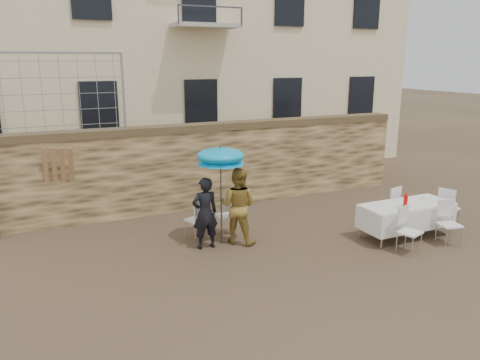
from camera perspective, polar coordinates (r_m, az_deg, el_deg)
name	(u,v)px	position (r m, az deg, el deg)	size (l,w,h in m)	color
ground	(271,290)	(8.30, 3.79, -13.20)	(80.00, 80.00, 0.00)	brown
stone_wall	(182,168)	(12.31, -7.05, 1.42)	(13.00, 0.50, 2.20)	olive
chain_link_fence	(52,94)	(11.51, -21.98, 9.68)	(3.20, 0.06, 1.80)	gray
man_suit	(205,213)	(9.74, -4.29, -4.06)	(0.56, 0.37, 1.53)	black
woman_dress	(238,206)	(9.98, -0.24, -3.15)	(0.81, 0.63, 1.66)	gold
umbrella	(221,159)	(9.68, -2.38, 2.60)	(1.04, 1.04, 1.98)	#3F3F44
couple_chair_left	(197,218)	(10.32, -5.30, -4.67)	(0.48, 0.48, 0.96)	white
couple_chair_right	(226,214)	(10.55, -1.70, -4.18)	(0.48, 0.48, 0.96)	white
banquet_table	(407,205)	(10.97, 19.68, -2.94)	(2.10, 0.85, 0.78)	white
soda_bottle	(406,201)	(10.69, 19.53, -2.41)	(0.09, 0.09, 0.26)	red
table_chair_front_left	(410,231)	(10.14, 20.00, -5.87)	(0.48, 0.48, 0.96)	white
table_chair_front_right	(450,224)	(10.91, 24.19, -4.87)	(0.48, 0.48, 0.96)	white
table_chair_back	(388,205)	(11.73, 17.62, -2.95)	(0.48, 0.48, 0.96)	white
table_chair_side	(449,207)	(12.09, 24.09, -3.04)	(0.48, 0.48, 0.96)	white
wood_planks	(62,186)	(11.64, -20.93, -0.70)	(0.70, 0.20, 2.00)	#A37749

